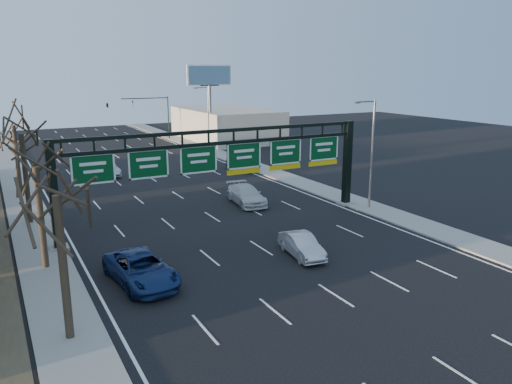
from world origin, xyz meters
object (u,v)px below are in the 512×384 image
sign_gantry (224,163)px  car_blue_suv (141,269)px  car_silver_sedan (302,245)px  car_white_wagon (246,195)px

sign_gantry → car_blue_suv: bearing=-138.2°
car_silver_sedan → sign_gantry: bearing=106.9°
sign_gantry → car_blue_suv: 12.14m
sign_gantry → car_silver_sedan: size_ratio=5.79×
sign_gantry → car_silver_sedan: 9.44m
car_blue_suv → car_white_wagon: 17.40m
car_white_wagon → car_silver_sedan: bearing=-95.5°
car_silver_sedan → car_white_wagon: size_ratio=0.78×
car_silver_sedan → car_blue_suv: bearing=-176.8°
car_blue_suv → car_silver_sedan: size_ratio=1.39×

